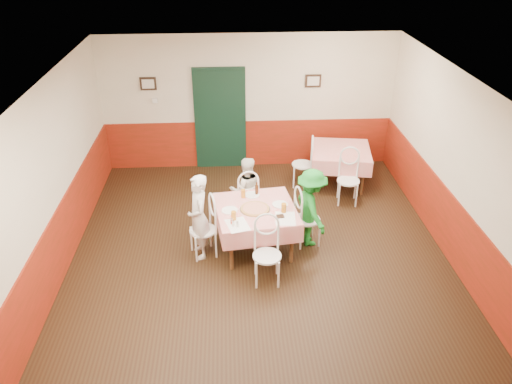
{
  "coord_description": "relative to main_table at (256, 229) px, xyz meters",
  "views": [
    {
      "loc": [
        -0.44,
        -6.34,
        4.77
      ],
      "look_at": [
        -0.04,
        0.34,
        1.05
      ],
      "focal_mm": 35.0,
      "sensor_mm": 36.0,
      "label": 1
    }
  ],
  "objects": [
    {
      "name": "floor",
      "position": [
        0.04,
        -0.34,
        -0.38
      ],
      "size": [
        7.0,
        7.0,
        0.0
      ],
      "primitive_type": "plane",
      "color": "black",
      "rests_on": "ground"
    },
    {
      "name": "ceiling",
      "position": [
        0.04,
        -0.34,
        2.42
      ],
      "size": [
        7.0,
        7.0,
        0.0
      ],
      "primitive_type": "plane",
      "color": "white",
      "rests_on": "back_wall"
    },
    {
      "name": "back_wall",
      "position": [
        0.04,
        3.16,
        1.02
      ],
      "size": [
        6.0,
        0.1,
        2.8
      ],
      "primitive_type": "cube",
      "color": "beige",
      "rests_on": "ground"
    },
    {
      "name": "front_wall",
      "position": [
        0.04,
        -3.84,
        1.02
      ],
      "size": [
        6.0,
        0.1,
        2.8
      ],
      "primitive_type": "cube",
      "color": "beige",
      "rests_on": "ground"
    },
    {
      "name": "left_wall",
      "position": [
        -2.96,
        -0.34,
        1.02
      ],
      "size": [
        0.1,
        7.0,
        2.8
      ],
      "primitive_type": "cube",
      "color": "beige",
      "rests_on": "ground"
    },
    {
      "name": "right_wall",
      "position": [
        3.04,
        -0.34,
        1.02
      ],
      "size": [
        0.1,
        7.0,
        2.8
      ],
      "primitive_type": "cube",
      "color": "beige",
      "rests_on": "ground"
    },
    {
      "name": "wainscot_back",
      "position": [
        0.04,
        3.14,
        0.12
      ],
      "size": [
        6.0,
        0.03,
        1.0
      ],
      "primitive_type": "cube",
      "color": "maroon",
      "rests_on": "ground"
    },
    {
      "name": "wainscot_left",
      "position": [
        -2.94,
        -0.34,
        0.12
      ],
      "size": [
        0.03,
        7.0,
        1.0
      ],
      "primitive_type": "cube",
      "color": "maroon",
      "rests_on": "ground"
    },
    {
      "name": "wainscot_right",
      "position": [
        3.03,
        -0.34,
        0.12
      ],
      "size": [
        0.03,
        7.0,
        1.0
      ],
      "primitive_type": "cube",
      "color": "maroon",
      "rests_on": "ground"
    },
    {
      "name": "door",
      "position": [
        -0.56,
        3.11,
        0.68
      ],
      "size": [
        0.96,
        0.06,
        2.1
      ],
      "primitive_type": "cube",
      "color": "black",
      "rests_on": "ground"
    },
    {
      "name": "picture_left",
      "position": [
        -1.96,
        3.11,
        1.48
      ],
      "size": [
        0.32,
        0.03,
        0.26
      ],
      "primitive_type": "cube",
      "color": "black",
      "rests_on": "back_wall"
    },
    {
      "name": "picture_right",
      "position": [
        1.34,
        3.11,
        1.48
      ],
      "size": [
        0.32,
        0.03,
        0.26
      ],
      "primitive_type": "cube",
      "color": "black",
      "rests_on": "back_wall"
    },
    {
      "name": "thermostat",
      "position": [
        -1.86,
        3.11,
        1.12
      ],
      "size": [
        0.1,
        0.03,
        0.1
      ],
      "primitive_type": "cube",
      "color": "white",
      "rests_on": "back_wall"
    },
    {
      "name": "main_table",
      "position": [
        0.0,
        0.0,
        0.0
      ],
      "size": [
        1.37,
        1.37,
        0.77
      ],
      "primitive_type": "cube",
      "rotation": [
        0.0,
        0.0,
        0.13
      ],
      "color": "red",
      "rests_on": "ground"
    },
    {
      "name": "second_table",
      "position": [
        1.8,
        2.14,
        0.0
      ],
      "size": [
        1.28,
        1.28,
        0.77
      ],
      "primitive_type": "cube",
      "rotation": [
        0.0,
        0.0,
        -0.16
      ],
      "color": "red",
      "rests_on": "ground"
    },
    {
      "name": "chair_left",
      "position": [
        -0.84,
        -0.11,
        0.08
      ],
      "size": [
        0.52,
        0.52,
        0.9
      ],
      "primitive_type": null,
      "rotation": [
        0.0,
        0.0,
        -1.28
      ],
      "color": "white",
      "rests_on": "ground"
    },
    {
      "name": "chair_right",
      "position": [
        0.84,
        0.11,
        0.08
      ],
      "size": [
        0.5,
        0.5,
        0.9
      ],
      "primitive_type": null,
      "rotation": [
        0.0,
        0.0,
        1.77
      ],
      "color": "white",
      "rests_on": "ground"
    },
    {
      "name": "chair_far",
      "position": [
        -0.11,
        0.84,
        0.08
      ],
      "size": [
        0.47,
        0.47,
        0.9
      ],
      "primitive_type": null,
      "rotation": [
        0.0,
        0.0,
        3.27
      ],
      "color": "white",
      "rests_on": "ground"
    },
    {
      "name": "chair_near",
      "position": [
        0.11,
        -0.84,
        0.08
      ],
      "size": [
        0.43,
        0.43,
        0.9
      ],
      "primitive_type": null,
      "rotation": [
        0.0,
        0.0,
        -0.02
      ],
      "color": "white",
      "rests_on": "ground"
    },
    {
      "name": "chair_second_a",
      "position": [
        1.05,
        2.14,
        0.08
      ],
      "size": [
        0.48,
        0.48,
        0.9
      ],
      "primitive_type": null,
      "rotation": [
        0.0,
        0.0,
        -1.73
      ],
      "color": "white",
      "rests_on": "ground"
    },
    {
      "name": "chair_second_b",
      "position": [
        1.8,
        1.39,
        0.08
      ],
      "size": [
        0.48,
        0.48,
        0.9
      ],
      "primitive_type": null,
      "rotation": [
        0.0,
        0.0,
        -0.16
      ],
      "color": "white",
      "rests_on": "ground"
    },
    {
      "name": "pizza",
      "position": [
        -0.02,
        -0.04,
        0.4
      ],
      "size": [
        0.5,
        0.5,
        0.03
      ],
      "primitive_type": "cylinder",
      "rotation": [
        0.0,
        0.0,
        0.13
      ],
      "color": "#B74723",
      "rests_on": "main_table"
    },
    {
      "name": "plate_left",
      "position": [
        -0.41,
        -0.05,
        0.39
      ],
      "size": [
        0.28,
        0.28,
        0.01
      ],
      "primitive_type": "cylinder",
      "rotation": [
        0.0,
        0.0,
        0.13
      ],
      "color": "white",
      "rests_on": "main_table"
    },
    {
      "name": "plate_right",
      "position": [
        0.39,
        0.08,
        0.39
      ],
      "size": [
        0.28,
        0.28,
        0.01
      ],
      "primitive_type": "cylinder",
      "rotation": [
        0.0,
        0.0,
        0.13
      ],
      "color": "white",
      "rests_on": "main_table"
    },
    {
      "name": "plate_far",
      "position": [
        -0.04,
        0.41,
        0.39
      ],
      "size": [
        0.28,
        0.28,
        0.01
      ],
      "primitive_type": "cylinder",
      "rotation": [
        0.0,
        0.0,
        0.13
      ],
      "color": "white",
      "rests_on": "main_table"
    },
    {
      "name": "glass_a",
      "position": [
        -0.36,
        -0.31,
        0.46
      ],
      "size": [
        0.09,
        0.09,
        0.14
      ],
      "primitive_type": "cylinder",
      "rotation": [
        0.0,
        0.0,
        0.13
      ],
      "color": "#BF7219",
      "rests_on": "main_table"
    },
    {
      "name": "glass_b",
      "position": [
        0.42,
        -0.14,
        0.46
      ],
      "size": [
        0.09,
        0.09,
        0.15
      ],
      "primitive_type": "cylinder",
      "rotation": [
        0.0,
        0.0,
        0.13
      ],
      "color": "#BF7219",
      "rests_on": "main_table"
    },
    {
      "name": "glass_c",
      "position": [
        -0.19,
        0.36,
        0.45
      ],
      "size": [
        0.08,
        0.08,
        0.14
      ],
      "primitive_type": "cylinder",
      "rotation": [
        0.0,
        0.0,
        0.13
      ],
      "color": "#BF7219",
      "rests_on": "main_table"
    },
    {
      "name": "beer_bottle",
      "position": [
        0.04,
        0.43,
        0.49
      ],
      "size": [
        0.06,
        0.06,
        0.2
      ],
      "primitive_type": "cylinder",
      "rotation": [
        0.0,
        0.0,
        0.13
      ],
      "color": "#381C0A",
      "rests_on": "main_table"
    },
    {
      "name": "shaker_a",
      "position": [
        -0.37,
        -0.5,
        0.43
      ],
      "size": [
        0.04,
        0.04,
        0.09
      ],
      "primitive_type": "cylinder",
      "rotation": [
        0.0,
        0.0,
        0.13
      ],
      "color": "silver",
      "rests_on": "main_table"
    },
    {
      "name": "shaker_b",
      "position": [
        -0.3,
        -0.52,
        0.43
      ],
      "size": [
        0.04,
        0.04,
        0.09
      ],
      "primitive_type": "cylinder",
      "rotation": [
        0.0,
        0.0,
        0.13
      ],
      "color": "silver",
      "rests_on": "main_table"
    },
    {
      "name": "shaker_c",
      "position": [
        -0.39,
        -0.43,
        0.43
      ],
      "size": [
        0.04,
        0.04,
        0.09
      ],
      "primitive_type": "cylinder",
      "rotation": [
        0.0,
        0.0,
        0.13
      ],
      "color": "#B23319",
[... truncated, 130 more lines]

